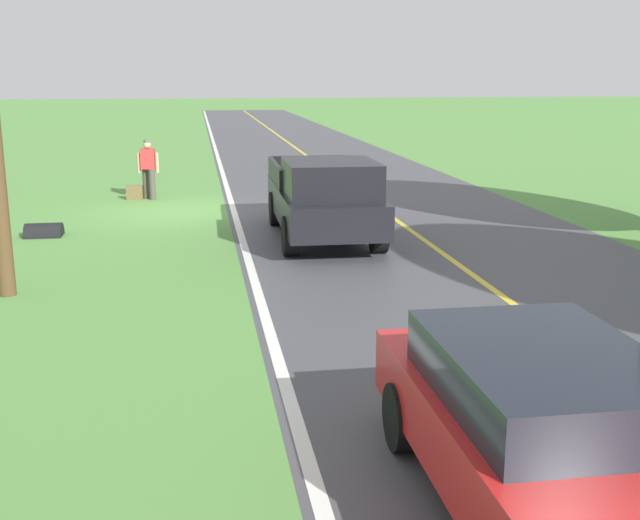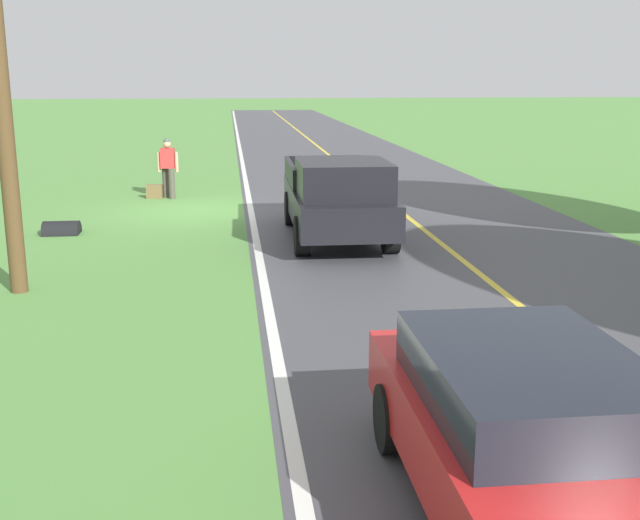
% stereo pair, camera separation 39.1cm
% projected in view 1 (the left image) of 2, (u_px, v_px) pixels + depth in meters
% --- Properties ---
extents(ground_plane, '(200.00, 200.00, 0.00)m').
position_uv_depth(ground_plane, '(183.00, 212.00, 20.50)').
color(ground_plane, '#568E42').
extents(road_surface, '(8.25, 120.00, 0.00)m').
position_uv_depth(road_surface, '(378.00, 207.00, 21.31)').
color(road_surface, '#47474C').
rests_on(road_surface, ground).
extents(lane_edge_line, '(0.16, 117.60, 0.00)m').
position_uv_depth(lane_edge_line, '(234.00, 210.00, 20.71)').
color(lane_edge_line, silver).
rests_on(lane_edge_line, ground).
extents(lane_centre_line, '(0.14, 117.60, 0.00)m').
position_uv_depth(lane_centre_line, '(378.00, 207.00, 21.31)').
color(lane_centre_line, gold).
rests_on(lane_centre_line, ground).
extents(hitchhiker_walking, '(0.62, 0.53, 1.75)m').
position_uv_depth(hitchhiker_walking, '(148.00, 165.00, 22.44)').
color(hitchhiker_walking, '#4C473D').
rests_on(hitchhiker_walking, ground).
extents(suitcase_carried, '(0.48, 0.24, 0.41)m').
position_uv_depth(suitcase_carried, '(135.00, 192.00, 22.51)').
color(suitcase_carried, brown).
rests_on(suitcase_carried, ground).
extents(pickup_truck_passing, '(2.16, 5.43, 1.82)m').
position_uv_depth(pickup_truck_passing, '(324.00, 196.00, 16.85)').
color(pickup_truck_passing, black).
rests_on(pickup_truck_passing, ground).
extents(sedan_ahead_same_lane, '(1.94, 4.40, 1.41)m').
position_uv_depth(sedan_ahead_same_lane, '(549.00, 432.00, 6.20)').
color(sedan_ahead_same_lane, red).
rests_on(sedan_ahead_same_lane, ground).
extents(drainage_culvert, '(0.80, 0.60, 0.60)m').
position_uv_depth(drainage_culvert, '(44.00, 236.00, 17.43)').
color(drainage_culvert, black).
rests_on(drainage_culvert, ground).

